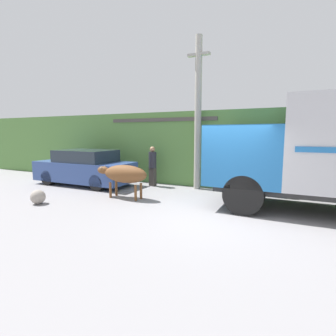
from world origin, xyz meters
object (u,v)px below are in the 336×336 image
Objects in this scene: parked_suv at (85,168)px; utility_pole at (198,112)px; roadside_rock at (38,197)px; pedestrian_on_hill at (153,164)px; brown_cow at (124,174)px.

utility_pole reaches higher than parked_suv.
roadside_rock is at bearing -76.93° from parked_suv.
utility_pole is (4.83, 1.35, 2.38)m from parked_suv.
parked_suv is 5.56m from utility_pole.
parked_suv is 2.60× the size of pedestrian_on_hill.
pedestrian_on_hill is at bearing -170.89° from utility_pole.
utility_pole is at bearing 11.79° from parked_suv.
utility_pole is at bearing 49.50° from roadside_rock.
parked_suv reaches higher than brown_cow.
roadside_rock is (-1.93, -4.22, -0.72)m from pedestrian_on_hill.
roadside_rock is (0.97, -3.18, -0.53)m from parked_suv.
roadside_rock is at bearing -150.12° from brown_cow.
brown_cow is 0.46× the size of parked_suv.
pedestrian_on_hill is (2.90, 1.04, 0.19)m from parked_suv.
brown_cow is 3.32m from parked_suv.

